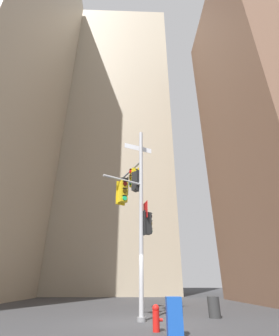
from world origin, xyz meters
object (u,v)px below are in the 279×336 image
Objects in this scene: trash_bin at (214,307)px; newspaper_box at (174,316)px; signal_pole_assembly at (135,198)px; fire_hydrant at (156,317)px.

newspaper_box is at bearing -121.28° from trash_bin.
trash_bin is (2.40, 3.95, -0.10)m from newspaper_box.
fire_hydrant is at bearing -74.73° from signal_pole_assembly.
trash_bin is at bearing 47.29° from fire_hydrant.
fire_hydrant is 0.75× the size of newspaper_box.
signal_pole_assembly is at bearing -170.39° from trash_bin.
newspaper_box is at bearing -71.25° from signal_pole_assembly.
signal_pole_assembly is 5.47m from fire_hydrant.
signal_pole_assembly is 10.70× the size of trash_bin.
newspaper_box reaches higher than fire_hydrant.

